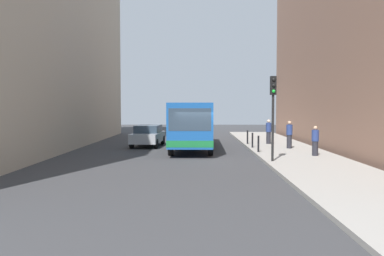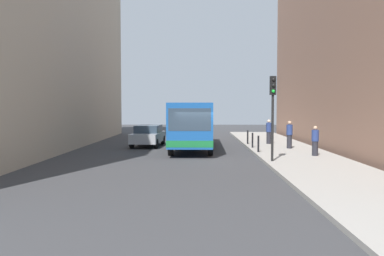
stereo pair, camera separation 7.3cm
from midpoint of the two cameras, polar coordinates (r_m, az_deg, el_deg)
The scene contains 13 objects.
ground_plane at distance 22.58m, azimuth 0.89°, elevation -4.10°, with size 80.00×80.00×0.00m, color #38383A.
sidewalk at distance 23.22m, azimuth 14.37°, elevation -3.81°, with size 4.40×40.00×0.15m, color #9E9991.
building_left at distance 29.37m, azimuth -22.95°, elevation 14.27°, with size 7.00×32.00×17.29m, color #B2A38C.
building_right at distance 29.12m, azimuth 24.60°, elevation 10.92°, with size 7.00×32.00×13.88m, color #936B56.
bus at distance 27.34m, azimuth -0.03°, elevation 0.77°, with size 2.65×11.05×3.00m.
car_beside_bus at distance 29.00m, azimuth -6.17°, elevation -0.98°, with size 2.10×4.51×1.48m.
traffic_light at distance 20.18m, azimuth 11.06°, elevation 3.54°, with size 0.28×0.33×4.10m.
bollard_near at distance 24.15m, azimuth 9.10°, elevation -2.18°, with size 0.11×0.11×0.95m, color black.
bollard_mid at distance 26.72m, azimuth 8.29°, elevation -1.68°, with size 0.11×0.11×0.95m, color black.
bollard_far at distance 29.29m, azimuth 7.63°, elevation -1.26°, with size 0.11×0.11×0.95m, color black.
pedestrian_near_signal at distance 23.01m, azimuth 16.62°, elevation -1.73°, with size 0.38×0.38×1.61m.
pedestrian_mid_sidewalk at distance 26.64m, azimuth 13.26°, elevation -0.90°, with size 0.38×0.38×1.73m.
pedestrian_far_sidewalk at distance 29.54m, azimuth 10.50°, elevation -0.51°, with size 0.38×0.38×1.71m.
Camera 1 is at (-0.09, -22.41, 2.81)m, focal length 38.50 mm.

